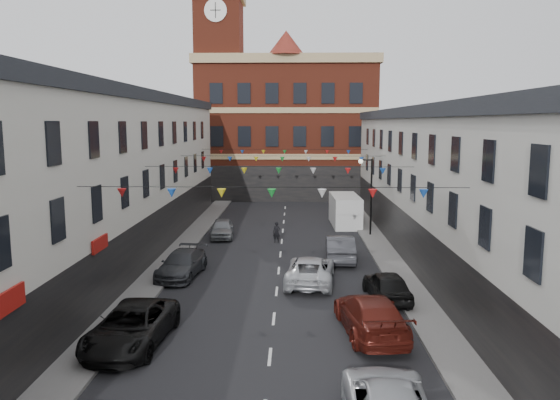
# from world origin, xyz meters

# --- Properties ---
(ground) EXTENTS (160.00, 160.00, 0.00)m
(ground) POSITION_xyz_m (0.00, 0.00, 0.00)
(ground) COLOR black
(ground) RESTS_ON ground
(pavement_left) EXTENTS (1.80, 64.00, 0.15)m
(pavement_left) POSITION_xyz_m (-6.90, 2.00, 0.07)
(pavement_left) COLOR #605E5B
(pavement_left) RESTS_ON ground
(pavement_right) EXTENTS (1.80, 64.00, 0.15)m
(pavement_right) POSITION_xyz_m (6.90, 2.00, 0.07)
(pavement_right) COLOR #605E5B
(pavement_right) RESTS_ON ground
(terrace_left) EXTENTS (8.40, 56.00, 10.70)m
(terrace_left) POSITION_xyz_m (-11.78, 1.00, 5.35)
(terrace_left) COLOR beige
(terrace_left) RESTS_ON ground
(terrace_right) EXTENTS (8.40, 56.00, 9.70)m
(terrace_right) POSITION_xyz_m (11.78, 1.00, 4.85)
(terrace_right) COLOR silver
(terrace_right) RESTS_ON ground
(civic_building) EXTENTS (20.60, 13.30, 18.50)m
(civic_building) POSITION_xyz_m (0.00, 37.95, 8.14)
(civic_building) COLOR maroon
(civic_building) RESTS_ON ground
(clock_tower) EXTENTS (5.60, 5.60, 30.00)m
(clock_tower) POSITION_xyz_m (-7.50, 35.00, 14.93)
(clock_tower) COLOR maroon
(clock_tower) RESTS_ON ground
(distant_hill) EXTENTS (40.00, 14.00, 10.00)m
(distant_hill) POSITION_xyz_m (-4.00, 62.00, 5.00)
(distant_hill) COLOR #294520
(distant_hill) RESTS_ON ground
(street_lamp) EXTENTS (1.10, 0.36, 6.00)m
(street_lamp) POSITION_xyz_m (6.55, 14.00, 3.90)
(street_lamp) COLOR black
(street_lamp) RESTS_ON ground
(car_left_c) EXTENTS (2.99, 5.81, 1.57)m
(car_left_c) POSITION_xyz_m (-5.50, -7.07, 0.78)
(car_left_c) COLOR black
(car_left_c) RESTS_ON ground
(car_left_d) EXTENTS (2.57, 5.17, 1.44)m
(car_left_d) POSITION_xyz_m (-5.50, 2.65, 0.72)
(car_left_d) COLOR #37393E
(car_left_d) RESTS_ON ground
(car_left_e) EXTENTS (2.01, 4.30, 1.42)m
(car_left_e) POSITION_xyz_m (-4.58, 13.28, 0.71)
(car_left_e) COLOR gray
(car_left_e) RESTS_ON ground
(car_right_c) EXTENTS (2.93, 5.92, 1.65)m
(car_right_c) POSITION_xyz_m (4.09, -5.65, 0.83)
(car_right_c) COLOR #5D1A12
(car_right_c) RESTS_ON ground
(car_right_d) EXTENTS (2.13, 4.52, 1.49)m
(car_right_d) POSITION_xyz_m (5.50, -1.27, 0.75)
(car_right_d) COLOR black
(car_right_d) RESTS_ON ground
(car_right_e) EXTENTS (1.89, 5.03, 1.64)m
(car_right_e) POSITION_xyz_m (3.83, 6.52, 0.82)
(car_right_e) COLOR #414248
(car_right_e) RESTS_ON ground
(car_right_f) EXTENTS (2.43, 4.81, 1.30)m
(car_right_f) POSITION_xyz_m (5.50, 19.83, 0.65)
(car_right_f) COLOR silver
(car_right_f) RESTS_ON ground
(moving_car) EXTENTS (2.99, 5.61, 1.50)m
(moving_car) POSITION_xyz_m (1.80, 1.48, 0.75)
(moving_car) COLOR silver
(moving_car) RESTS_ON ground
(white_van) EXTENTS (2.42, 5.85, 2.56)m
(white_van) POSITION_xyz_m (5.26, 18.61, 1.28)
(white_van) COLOR silver
(white_van) RESTS_ON ground
(pedestrian) EXTENTS (0.63, 0.50, 1.53)m
(pedestrian) POSITION_xyz_m (-0.37, 11.58, 0.77)
(pedestrian) COLOR black
(pedestrian) RESTS_ON ground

